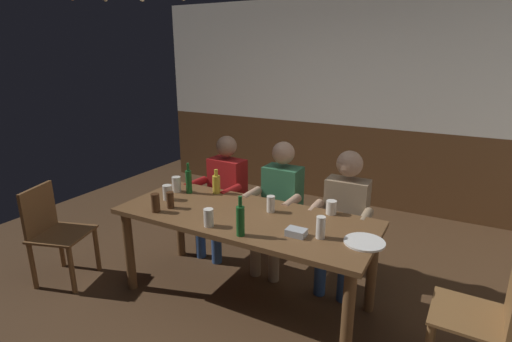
{
  "coord_description": "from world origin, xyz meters",
  "views": [
    {
      "loc": [
        1.46,
        -2.4,
        2.01
      ],
      "look_at": [
        0.0,
        0.29,
        1.08
      ],
      "focal_mm": 27.62,
      "sensor_mm": 36.0,
      "label": 1
    }
  ],
  "objects_px": {
    "person_1": "(279,201)",
    "condiment_caddy": "(296,232)",
    "chair_empty_near_left": "(54,231)",
    "pint_glass_5": "(170,200)",
    "bottle_0": "(189,181)",
    "pint_glass_6": "(321,228)",
    "person_0": "(223,190)",
    "plate_0": "(364,242)",
    "pint_glass_3": "(167,192)",
    "bottle_2": "(216,184)",
    "pint_glass_0": "(331,207)",
    "dining_table": "(245,226)",
    "pint_glass_7": "(177,184)",
    "pint_glass_1": "(209,218)",
    "chair_empty_near_right": "(485,316)",
    "bottle_1": "(240,220)",
    "pint_glass_4": "(271,204)",
    "person_2": "(344,213)",
    "pint_glass_2": "(156,203)"
  },
  "relations": [
    {
      "from": "person_0",
      "to": "pint_glass_0",
      "type": "bearing_deg",
      "value": 171.19
    },
    {
      "from": "dining_table",
      "to": "bottle_0",
      "type": "height_order",
      "value": "bottle_0"
    },
    {
      "from": "bottle_2",
      "to": "pint_glass_0",
      "type": "distance_m",
      "value": 1.08
    },
    {
      "from": "pint_glass_7",
      "to": "bottle_0",
      "type": "bearing_deg",
      "value": 11.73
    },
    {
      "from": "person_2",
      "to": "pint_glass_1",
      "type": "distance_m",
      "value": 1.22
    },
    {
      "from": "person_0",
      "to": "pint_glass_6",
      "type": "bearing_deg",
      "value": 154.83
    },
    {
      "from": "condiment_caddy",
      "to": "bottle_0",
      "type": "height_order",
      "value": "bottle_0"
    },
    {
      "from": "bottle_2",
      "to": "pint_glass_3",
      "type": "distance_m",
      "value": 0.44
    },
    {
      "from": "plate_0",
      "to": "bottle_0",
      "type": "relative_size",
      "value": 0.98
    },
    {
      "from": "pint_glass_3",
      "to": "pint_glass_5",
      "type": "bearing_deg",
      "value": -42.68
    },
    {
      "from": "person_2",
      "to": "pint_glass_0",
      "type": "bearing_deg",
      "value": 83.15
    },
    {
      "from": "pint_glass_0",
      "to": "pint_glass_2",
      "type": "relative_size",
      "value": 0.72
    },
    {
      "from": "person_2",
      "to": "pint_glass_7",
      "type": "xyz_separation_m",
      "value": [
        -1.45,
        -0.47,
        0.17
      ]
    },
    {
      "from": "bottle_0",
      "to": "pint_glass_6",
      "type": "relative_size",
      "value": 1.78
    },
    {
      "from": "dining_table",
      "to": "pint_glass_5",
      "type": "distance_m",
      "value": 0.66
    },
    {
      "from": "dining_table",
      "to": "person_1",
      "type": "distance_m",
      "value": 0.64
    },
    {
      "from": "person_1",
      "to": "bottle_2",
      "type": "relative_size",
      "value": 5.43
    },
    {
      "from": "chair_empty_near_right",
      "to": "pint_glass_0",
      "type": "height_order",
      "value": "chair_empty_near_right"
    },
    {
      "from": "pint_glass_4",
      "to": "bottle_1",
      "type": "bearing_deg",
      "value": -89.52
    },
    {
      "from": "pint_glass_6",
      "to": "plate_0",
      "type": "bearing_deg",
      "value": 13.72
    },
    {
      "from": "chair_empty_near_right",
      "to": "bottle_1",
      "type": "bearing_deg",
      "value": 101.76
    },
    {
      "from": "person_1",
      "to": "condiment_caddy",
      "type": "distance_m",
      "value": 0.94
    },
    {
      "from": "chair_empty_near_right",
      "to": "bottle_0",
      "type": "relative_size",
      "value": 3.1
    },
    {
      "from": "person_0",
      "to": "plate_0",
      "type": "height_order",
      "value": "person_0"
    },
    {
      "from": "plate_0",
      "to": "pint_glass_0",
      "type": "distance_m",
      "value": 0.52
    },
    {
      "from": "pint_glass_3",
      "to": "pint_glass_6",
      "type": "bearing_deg",
      "value": -2.93
    },
    {
      "from": "chair_empty_near_right",
      "to": "bottle_2",
      "type": "relative_size",
      "value": 3.92
    },
    {
      "from": "bottle_0",
      "to": "pint_glass_3",
      "type": "relative_size",
      "value": 2.16
    },
    {
      "from": "person_1",
      "to": "pint_glass_6",
      "type": "distance_m",
      "value": 1.01
    },
    {
      "from": "bottle_1",
      "to": "chair_empty_near_right",
      "type": "bearing_deg",
      "value": 9.93
    },
    {
      "from": "bottle_2",
      "to": "bottle_1",
      "type": "bearing_deg",
      "value": -45.26
    },
    {
      "from": "chair_empty_near_left",
      "to": "pint_glass_5",
      "type": "bearing_deg",
      "value": 91.75
    },
    {
      "from": "bottle_0",
      "to": "pint_glass_1",
      "type": "distance_m",
      "value": 0.76
    },
    {
      "from": "dining_table",
      "to": "bottle_2",
      "type": "relative_size",
      "value": 9.24
    },
    {
      "from": "pint_glass_7",
      "to": "person_1",
      "type": "bearing_deg",
      "value": 29.68
    },
    {
      "from": "bottle_2",
      "to": "pint_glass_7",
      "type": "relative_size",
      "value": 1.58
    },
    {
      "from": "pint_glass_0",
      "to": "chair_empty_near_right",
      "type": "bearing_deg",
      "value": -19.92
    },
    {
      "from": "bottle_0",
      "to": "pint_glass_5",
      "type": "xyz_separation_m",
      "value": [
        0.09,
        -0.36,
        -0.05
      ]
    },
    {
      "from": "pint_glass_1",
      "to": "pint_glass_5",
      "type": "relative_size",
      "value": 0.98
    },
    {
      "from": "pint_glass_0",
      "to": "pint_glass_5",
      "type": "relative_size",
      "value": 0.8
    },
    {
      "from": "pint_glass_2",
      "to": "bottle_0",
      "type": "bearing_deg",
      "value": 94.53
    },
    {
      "from": "dining_table",
      "to": "plate_0",
      "type": "relative_size",
      "value": 7.46
    },
    {
      "from": "pint_glass_1",
      "to": "chair_empty_near_right",
      "type": "bearing_deg",
      "value": 7.8
    },
    {
      "from": "condiment_caddy",
      "to": "pint_glass_2",
      "type": "bearing_deg",
      "value": -173.11
    },
    {
      "from": "chair_empty_near_right",
      "to": "pint_glass_7",
      "type": "height_order",
      "value": "pint_glass_7"
    },
    {
      "from": "dining_table",
      "to": "pint_glass_7",
      "type": "distance_m",
      "value": 0.86
    },
    {
      "from": "bottle_1",
      "to": "plate_0",
      "type": "bearing_deg",
      "value": 20.46
    },
    {
      "from": "person_0",
      "to": "pint_glass_7",
      "type": "distance_m",
      "value": 0.54
    },
    {
      "from": "pint_glass_4",
      "to": "pint_glass_7",
      "type": "xyz_separation_m",
      "value": [
        -0.98,
        0.01,
        0.0
      ]
    },
    {
      "from": "pint_glass_2",
      "to": "pint_glass_3",
      "type": "height_order",
      "value": "pint_glass_2"
    }
  ]
}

